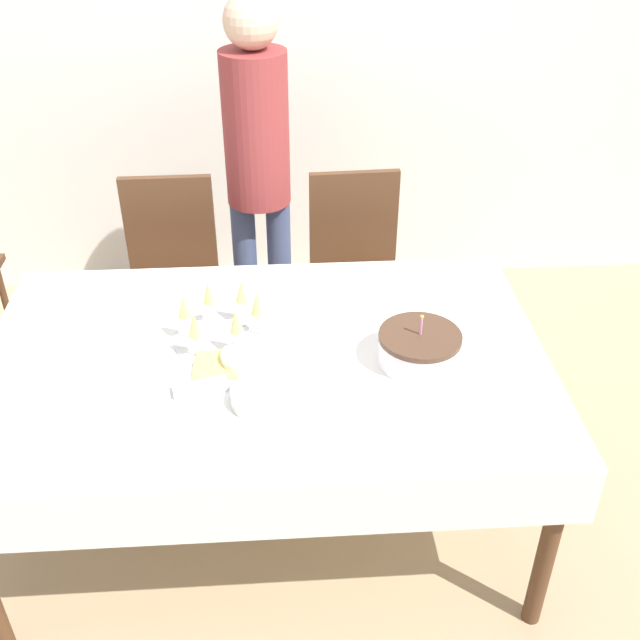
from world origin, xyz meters
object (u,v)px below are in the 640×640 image
Objects in this scene: birthday_cake at (419,348)px; person_standing at (257,157)px; plate_stack_dessert at (246,358)px; dining_chair_far_right at (356,271)px; champagne_tray at (223,320)px; dining_chair_far_left at (173,277)px; plate_stack_main at (267,396)px.

person_standing is at bearing 114.36° from birthday_cake.
plate_stack_dessert is 1.14m from person_standing.
dining_chair_far_right reaches higher than plate_stack_dessert.
person_standing is (0.12, 0.98, 0.19)m from champagne_tray.
dining_chair_far_left is at bearing 110.51° from plate_stack_dessert.
person_standing is at bearing 20.72° from dining_chair_far_left.
birthday_cake is 0.75× the size of champagne_tray.
plate_stack_dessert is (-0.07, 0.20, -0.00)m from plate_stack_main.
champagne_tray is 1.62× the size of plate_stack_main.
birthday_cake is 0.56m from plate_stack_dessert.
dining_chair_far_right is 5.86× the size of plate_stack_dessert.
dining_chair_far_left is at bearing -159.28° from person_standing.
plate_stack_main is 0.21m from plate_stack_dessert.
birthday_cake reaches higher than plate_stack_main.
plate_stack_dessert is 0.10× the size of person_standing.
champagne_tray is (-0.55, -0.82, 0.30)m from dining_chair_far_right.
dining_chair_far_right is 0.57× the size of person_standing.
dining_chair_far_left is 0.66m from person_standing.
plate_stack_main is at bearing -69.91° from dining_chair_far_left.
dining_chair_far_right reaches higher than plate_stack_main.
plate_stack_dessert is at bearing -60.27° from champagne_tray.
dining_chair_far_right is at bearing 56.49° from champagne_tray.
champagne_tray is at bearing 113.01° from plate_stack_main.
dining_chair_far_right is 1.25m from plate_stack_main.
dining_chair_far_right is at bearing 63.99° from plate_stack_dessert.
dining_chair_far_left reaches higher than plate_stack_main.
person_standing is at bearing 160.36° from dining_chair_far_right.
plate_stack_main is at bearing -161.24° from birthday_cake.
dining_chair_far_right is 1.10m from plate_stack_dessert.
champagne_tray is at bearing -97.00° from person_standing.
birthday_cake is at bearing -14.89° from champagne_tray.
plate_stack_main is at bearing -66.99° from champagne_tray.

